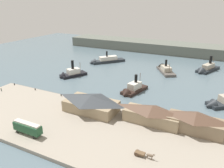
{
  "coord_description": "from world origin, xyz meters",
  "views": [
    {
      "loc": [
        40.76,
        -76.84,
        42.0
      ],
      "look_at": [
        -6.33,
        16.73,
        2.0
      ],
      "focal_mm": 35.64,
      "sensor_mm": 36.0,
      "label": 1
    }
  ],
  "objects_px": {
    "ferry_shed_east_terminal": "(91,103)",
    "ferry_outer_harbor": "(132,90)",
    "pedestrian_near_west_shed": "(1,90)",
    "street_tram": "(27,127)",
    "ferry_near_quay": "(206,69)",
    "horse_cart": "(143,154)",
    "ferry_departing_north": "(70,74)",
    "mooring_post_west": "(61,95)",
    "ferry_shed_central_terminal": "(195,122)",
    "mooring_post_center_west": "(35,89)",
    "ferry_moored_east": "(164,69)",
    "mooring_post_east": "(14,84)",
    "ferry_shed_customs_shed": "(152,114)",
    "mooring_post_center_east": "(72,97)",
    "ferry_mid_harbor": "(104,61)"
  },
  "relations": [
    {
      "from": "ferry_shed_east_terminal",
      "to": "ferry_outer_harbor",
      "type": "distance_m",
      "value": 27.5
    },
    {
      "from": "pedestrian_near_west_shed",
      "to": "street_tram",
      "type": "bearing_deg",
      "value": -27.93
    },
    {
      "from": "ferry_near_quay",
      "to": "ferry_outer_harbor",
      "type": "distance_m",
      "value": 59.08
    },
    {
      "from": "ferry_shed_east_terminal",
      "to": "ferry_outer_harbor",
      "type": "xyz_separation_m",
      "value": [
        6.46,
        26.56,
        -3.04
      ]
    },
    {
      "from": "horse_cart",
      "to": "ferry_departing_north",
      "type": "bearing_deg",
      "value": 141.22
    },
    {
      "from": "mooring_post_west",
      "to": "ferry_departing_north",
      "type": "distance_m",
      "value": 30.46
    },
    {
      "from": "ferry_shed_central_terminal",
      "to": "ferry_departing_north",
      "type": "xyz_separation_m",
      "value": [
        -72.24,
        29.67,
        -3.04
      ]
    },
    {
      "from": "pedestrian_near_west_shed",
      "to": "mooring_post_center_west",
      "type": "height_order",
      "value": "pedestrian_near_west_shed"
    },
    {
      "from": "ferry_outer_harbor",
      "to": "ferry_shed_east_terminal",
      "type": "bearing_deg",
      "value": -103.67
    },
    {
      "from": "pedestrian_near_west_shed",
      "to": "ferry_moored_east",
      "type": "distance_m",
      "value": 92.32
    },
    {
      "from": "mooring_post_east",
      "to": "mooring_post_west",
      "type": "bearing_deg",
      "value": -0.27
    },
    {
      "from": "mooring_post_east",
      "to": "ferry_departing_north",
      "type": "distance_m",
      "value": 30.64
    },
    {
      "from": "ferry_shed_customs_shed",
      "to": "pedestrian_near_west_shed",
      "type": "xyz_separation_m",
      "value": [
        -72.41,
        -4.27,
        -2.53
      ]
    },
    {
      "from": "ferry_shed_east_terminal",
      "to": "mooring_post_center_east",
      "type": "height_order",
      "value": "ferry_shed_east_terminal"
    },
    {
      "from": "mooring_post_east",
      "to": "ferry_near_quay",
      "type": "xyz_separation_m",
      "value": [
        84.48,
        72.22,
        -0.18
      ]
    },
    {
      "from": "ferry_shed_central_terminal",
      "to": "ferry_departing_north",
      "type": "bearing_deg",
      "value": 157.67
    },
    {
      "from": "mooring_post_center_west",
      "to": "ferry_moored_east",
      "type": "bearing_deg",
      "value": 52.66
    },
    {
      "from": "pedestrian_near_west_shed",
      "to": "ferry_outer_harbor",
      "type": "distance_m",
      "value": 62.31
    },
    {
      "from": "mooring_post_east",
      "to": "ferry_outer_harbor",
      "type": "relative_size",
      "value": 0.05
    },
    {
      "from": "ferry_outer_harbor",
      "to": "ferry_shed_customs_shed",
      "type": "bearing_deg",
      "value": -55.01
    },
    {
      "from": "ferry_near_quay",
      "to": "ferry_mid_harbor",
      "type": "bearing_deg",
      "value": -171.23
    },
    {
      "from": "mooring_post_west",
      "to": "ferry_departing_north",
      "type": "relative_size",
      "value": 0.05
    },
    {
      "from": "ferry_shed_customs_shed",
      "to": "ferry_departing_north",
      "type": "distance_m",
      "value": 65.6
    },
    {
      "from": "ferry_shed_east_terminal",
      "to": "ferry_departing_north",
      "type": "height_order",
      "value": "ferry_departing_north"
    },
    {
      "from": "ferry_departing_north",
      "to": "mooring_post_west",
      "type": "bearing_deg",
      "value": -61.24
    },
    {
      "from": "ferry_shed_customs_shed",
      "to": "ferry_near_quay",
      "type": "xyz_separation_m",
      "value": [
        11.26,
        76.27,
        -2.99
      ]
    },
    {
      "from": "mooring_post_east",
      "to": "mooring_post_west",
      "type": "xyz_separation_m",
      "value": [
        29.92,
        -0.14,
        0.0
      ]
    },
    {
      "from": "horse_cart",
      "to": "pedestrian_near_west_shed",
      "type": "relative_size",
      "value": 3.58
    },
    {
      "from": "ferry_shed_east_terminal",
      "to": "pedestrian_near_west_shed",
      "type": "distance_m",
      "value": 48.96
    },
    {
      "from": "mooring_post_west",
      "to": "ferry_shed_customs_shed",
      "type": "bearing_deg",
      "value": -5.16
    },
    {
      "from": "ferry_shed_customs_shed",
      "to": "mooring_post_west",
      "type": "xyz_separation_m",
      "value": [
        -43.29,
        3.91,
        -2.81
      ]
    },
    {
      "from": "ferry_departing_north",
      "to": "street_tram",
      "type": "bearing_deg",
      "value": -66.17
    },
    {
      "from": "mooring_post_east",
      "to": "ferry_outer_harbor",
      "type": "distance_m",
      "value": 59.7
    },
    {
      "from": "ferry_shed_customs_shed",
      "to": "mooring_post_east",
      "type": "height_order",
      "value": "ferry_shed_customs_shed"
    },
    {
      "from": "ferry_shed_central_terminal",
      "to": "ferry_outer_harbor",
      "type": "bearing_deg",
      "value": 143.18
    },
    {
      "from": "pedestrian_near_west_shed",
      "to": "ferry_departing_north",
      "type": "relative_size",
      "value": 0.09
    },
    {
      "from": "ferry_shed_customs_shed",
      "to": "ferry_outer_harbor",
      "type": "xyz_separation_m",
      "value": [
        -17.1,
        24.44,
        -2.94
      ]
    },
    {
      "from": "ferry_near_quay",
      "to": "ferry_outer_harbor",
      "type": "relative_size",
      "value": 1.25
    },
    {
      "from": "ferry_shed_east_terminal",
      "to": "ferry_departing_north",
      "type": "xyz_separation_m",
      "value": [
        -34.38,
        32.73,
        -2.96
      ]
    },
    {
      "from": "ferry_shed_central_terminal",
      "to": "mooring_post_east",
      "type": "distance_m",
      "value": 87.62
    },
    {
      "from": "mooring_post_east",
      "to": "mooring_post_center_east",
      "type": "distance_m",
      "value": 35.58
    },
    {
      "from": "street_tram",
      "to": "ferry_outer_harbor",
      "type": "distance_m",
      "value": 52.05
    },
    {
      "from": "street_tram",
      "to": "ferry_outer_harbor",
      "type": "xyz_separation_m",
      "value": [
        16.31,
        49.39,
        -2.12
      ]
    },
    {
      "from": "mooring_post_center_east",
      "to": "ferry_departing_north",
      "type": "distance_m",
      "value": 33.33
    },
    {
      "from": "ferry_shed_central_terminal",
      "to": "horse_cart",
      "type": "bearing_deg",
      "value": -118.37
    },
    {
      "from": "horse_cart",
      "to": "mooring_post_center_east",
      "type": "bearing_deg",
      "value": 150.82
    },
    {
      "from": "ferry_mid_harbor",
      "to": "mooring_post_center_east",
      "type": "bearing_deg",
      "value": -74.49
    },
    {
      "from": "pedestrian_near_west_shed",
      "to": "ferry_departing_north",
      "type": "bearing_deg",
      "value": 67.48
    },
    {
      "from": "pedestrian_near_west_shed",
      "to": "ferry_departing_north",
      "type": "height_order",
      "value": "ferry_departing_north"
    },
    {
      "from": "ferry_mid_harbor",
      "to": "ferry_shed_east_terminal",
      "type": "bearing_deg",
      "value": -65.38
    }
  ]
}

